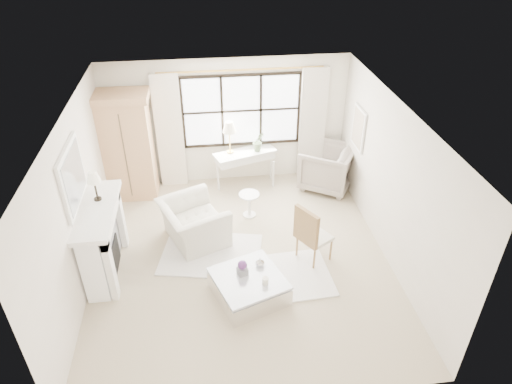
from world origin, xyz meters
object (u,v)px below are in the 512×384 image
at_px(club_armchair, 193,223).
at_px(armoire, 127,146).
at_px(console_table, 245,168).
at_px(coffee_table, 249,287).

bearing_deg(club_armchair, armoire, 13.32).
relative_size(console_table, club_armchair, 1.18).
height_order(club_armchair, coffee_table, club_armchair).
bearing_deg(club_armchair, console_table, -54.88).
relative_size(console_table, coffee_table, 1.07).
bearing_deg(armoire, club_armchair, -52.56).
relative_size(armoire, coffee_table, 1.75).
xyz_separation_m(console_table, coffee_table, (-0.30, -3.32, -0.22)).
xyz_separation_m(armoire, console_table, (2.37, 0.08, -0.74)).
distance_m(armoire, console_table, 2.49).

